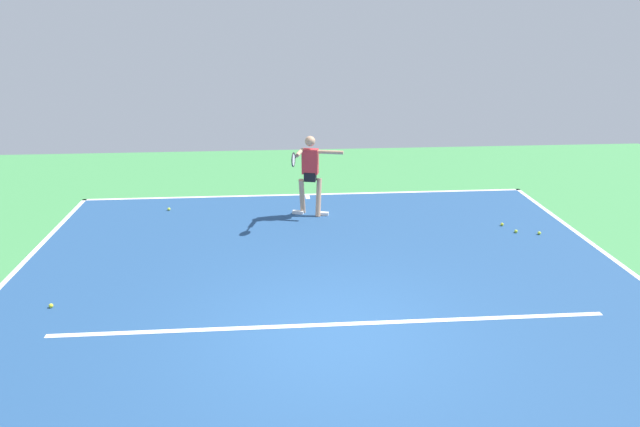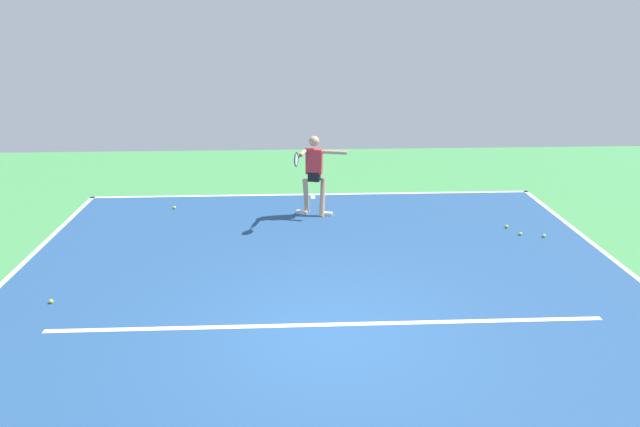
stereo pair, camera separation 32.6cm
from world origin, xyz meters
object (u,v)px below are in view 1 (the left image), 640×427
at_px(tennis_ball_far_corner, 51,306).
at_px(tennis_ball_near_player, 516,231).
at_px(tennis_player, 310,170).
at_px(tennis_ball_by_baseline, 539,233).
at_px(tennis_ball_centre_court, 502,224).
at_px(tennis_ball_near_service_line, 169,209).

height_order(tennis_ball_far_corner, tennis_ball_near_player, same).
height_order(tennis_player, tennis_ball_near_player, tennis_player).
bearing_deg(tennis_ball_by_baseline, tennis_ball_centre_court, -44.74).
xyz_separation_m(tennis_ball_by_baseline, tennis_ball_near_service_line, (7.63, -2.11, 0.00)).
bearing_deg(tennis_ball_by_baseline, tennis_player, -19.01).
height_order(tennis_ball_near_service_line, tennis_ball_centre_court, same).
height_order(tennis_ball_near_player, tennis_ball_near_service_line, same).
bearing_deg(tennis_ball_near_service_line, tennis_player, 169.86).
relative_size(tennis_player, tennis_ball_near_service_line, 26.64).
xyz_separation_m(tennis_player, tennis_ball_near_service_line, (3.14, -0.56, -0.98)).
relative_size(tennis_ball_far_corner, tennis_ball_near_player, 1.00).
bearing_deg(tennis_ball_centre_court, tennis_ball_by_baseline, 135.26).
bearing_deg(tennis_ball_near_player, tennis_ball_near_service_line, -15.34).
xyz_separation_m(tennis_player, tennis_ball_centre_court, (-3.93, 1.00, -0.98)).
relative_size(tennis_player, tennis_ball_centre_court, 26.64).
distance_m(tennis_player, tennis_ball_centre_court, 4.17).
distance_m(tennis_ball_near_service_line, tennis_ball_centre_court, 7.24).
bearing_deg(tennis_ball_far_corner, tennis_ball_near_player, -163.11).
relative_size(tennis_ball_far_corner, tennis_ball_near_service_line, 1.00).
bearing_deg(tennis_player, tennis_ball_far_corner, 57.34).
distance_m(tennis_ball_far_corner, tennis_ball_near_service_line, 4.60).
bearing_deg(tennis_ball_far_corner, tennis_ball_centre_court, -160.20).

